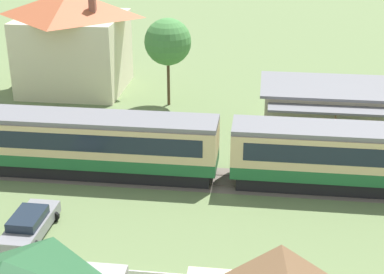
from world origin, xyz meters
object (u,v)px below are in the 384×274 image
station_building (329,111)px  station_house_terracotta_roof (73,39)px  parked_car_grey (30,224)px  yard_tree_0 (168,42)px  passenger_train (73,141)px

station_building → station_house_terracotta_roof: station_house_terracotta_roof is taller
parked_car_grey → yard_tree_0: yard_tree_0 is taller
passenger_train → station_building: passenger_train is taller
station_house_terracotta_roof → yard_tree_0: bearing=-19.7°
passenger_train → station_building: 19.18m
station_building → parked_car_grey: size_ratio=2.15×
station_house_terracotta_roof → parked_car_grey: size_ratio=2.03×
station_building → yard_tree_0: size_ratio=1.36×
passenger_train → parked_car_grey: passenger_train is taller
passenger_train → station_house_terracotta_roof: bearing=107.0°
passenger_train → station_building: bearing=26.2°
station_building → yard_tree_0: 14.64m
station_building → station_house_terracotta_roof: bearing=158.7°
passenger_train → station_building: (17.21, 8.46, -0.20)m
station_building → station_house_terracotta_roof: size_ratio=1.06×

